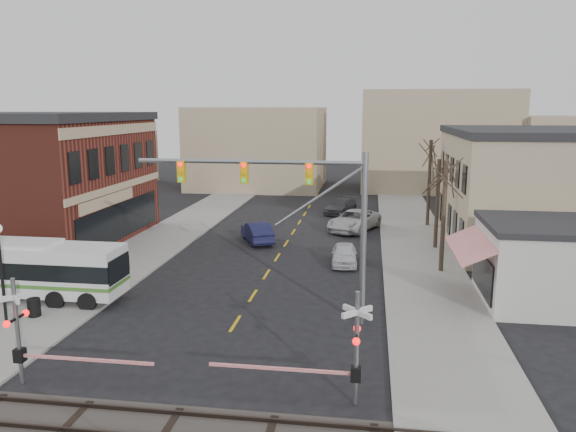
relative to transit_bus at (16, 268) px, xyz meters
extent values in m
plane|color=black|center=(12.19, -3.80, -1.68)|extent=(160.00, 160.00, 0.00)
cube|color=gray|center=(2.69, 16.20, -1.62)|extent=(5.00, 60.00, 0.12)
cube|color=gray|center=(21.69, 16.20, -1.62)|extent=(5.00, 60.00, 0.12)
cube|color=#2D231E|center=(12.19, -9.88, -1.56)|extent=(160.00, 0.08, 0.14)
cube|color=tan|center=(0.24, 12.20, 2.62)|extent=(0.10, 15.00, 0.50)
cube|color=tan|center=(0.24, 12.20, 6.72)|extent=(0.10, 15.00, 0.70)
cube|color=black|center=(0.24, 12.20, 0.12)|extent=(0.08, 13.00, 2.60)
cube|color=beige|center=(28.19, 3.20, 0.32)|extent=(8.00, 6.00, 4.00)
cube|color=#262628|center=(28.19, 3.20, 2.47)|extent=(8.20, 6.20, 0.30)
cube|color=red|center=(23.39, 3.20, 1.32)|extent=(1.68, 6.00, 0.87)
cylinder|color=#382B21|center=(22.69, 8.20, 1.81)|extent=(0.28, 0.28, 6.75)
cylinder|color=#382B21|center=(22.99, 14.20, 1.59)|extent=(0.28, 0.28, 6.30)
cylinder|color=#382B21|center=(23.19, 22.20, 2.04)|extent=(0.28, 0.28, 7.20)
cube|color=silver|center=(0.00, 0.00, 0.02)|extent=(11.45, 2.52, 2.50)
cube|color=black|center=(0.00, 0.00, 0.18)|extent=(11.49, 2.56, 0.86)
cube|color=#407828|center=(0.00, 0.00, -0.58)|extent=(11.49, 2.56, 0.19)
cylinder|color=black|center=(0.00, 0.00, -1.20)|extent=(0.96, 2.48, 0.95)
cylinder|color=gray|center=(18.03, -0.86, 2.32)|extent=(0.28, 0.28, 8.00)
cylinder|color=gray|center=(12.75, -0.86, 5.82)|extent=(10.55, 0.20, 0.20)
cube|color=gold|center=(15.53, -0.86, 5.32)|extent=(0.35, 0.30, 1.00)
cube|color=gold|center=(12.53, -0.86, 5.32)|extent=(0.35, 0.30, 1.00)
cube|color=gold|center=(9.53, -0.86, 5.32)|extent=(0.35, 0.30, 1.00)
cylinder|color=gray|center=(5.84, -8.54, 0.32)|extent=(0.16, 0.16, 4.00)
cube|color=silver|center=(5.84, -8.54, 1.62)|extent=(1.00, 1.00, 0.18)
cube|color=silver|center=(5.84, -8.54, 1.62)|extent=(1.00, 1.00, 0.18)
sphere|color=#FF0C0C|center=(5.84, -9.09, 0.82)|extent=(0.26, 0.26, 0.26)
sphere|color=#FF0C0C|center=(5.84, -7.99, 0.82)|extent=(0.26, 0.26, 0.26)
cube|color=black|center=(5.84, -8.54, -0.58)|extent=(0.35, 0.35, 0.50)
cube|color=#FF0C0C|center=(8.44, -8.54, -0.58)|extent=(5.00, 0.10, 0.10)
cylinder|color=gray|center=(17.95, -8.25, 0.32)|extent=(0.16, 0.16, 4.00)
cube|color=silver|center=(17.95, -8.25, 1.62)|extent=(1.00, 1.00, 0.18)
cube|color=silver|center=(17.95, -8.25, 1.62)|extent=(1.00, 1.00, 0.18)
sphere|color=#FF0C0C|center=(17.95, -8.80, 0.82)|extent=(0.26, 0.26, 0.26)
sphere|color=#FF0C0C|center=(17.95, -7.70, 0.82)|extent=(0.26, 0.26, 0.26)
cube|color=black|center=(17.95, -8.25, -0.58)|extent=(0.35, 0.35, 0.50)
cube|color=#FF0C0C|center=(15.35, -8.25, -0.58)|extent=(5.00, 0.10, 0.10)
cylinder|color=black|center=(1.68, -3.44, 0.59)|extent=(0.14, 0.14, 4.31)
cylinder|color=black|center=(2.53, -2.52, -1.13)|extent=(0.60, 0.60, 0.87)
imported|color=silver|center=(16.74, 9.19, -1.01)|extent=(1.76, 4.02, 1.35)
imported|color=#17183A|center=(9.95, 14.39, -0.91)|extent=(3.42, 4.91, 1.53)
imported|color=#B6B6B6|center=(17.05, 19.59, -0.85)|extent=(4.82, 6.56, 1.66)
imported|color=#434248|center=(15.54, 27.07, -0.99)|extent=(3.49, 5.13, 1.38)
imported|color=#62534F|center=(3.39, -0.20, -0.64)|extent=(0.65, 0.79, 1.85)
imported|color=#2B2B4C|center=(1.09, 3.74, -0.74)|extent=(0.88, 0.97, 1.63)
camera|label=1|loc=(18.24, -25.94, 8.22)|focal=35.00mm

